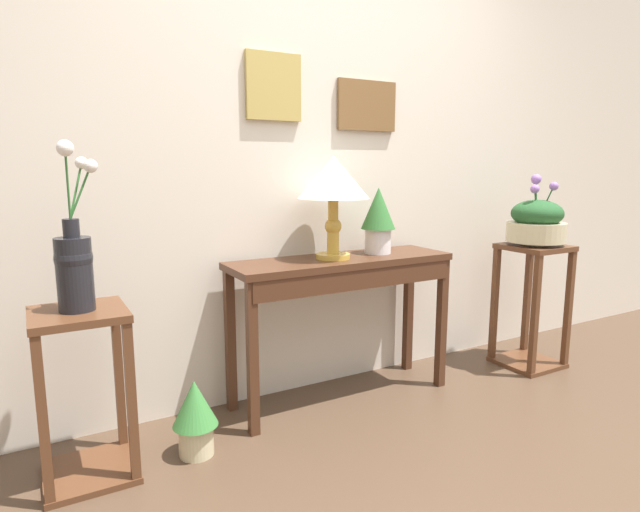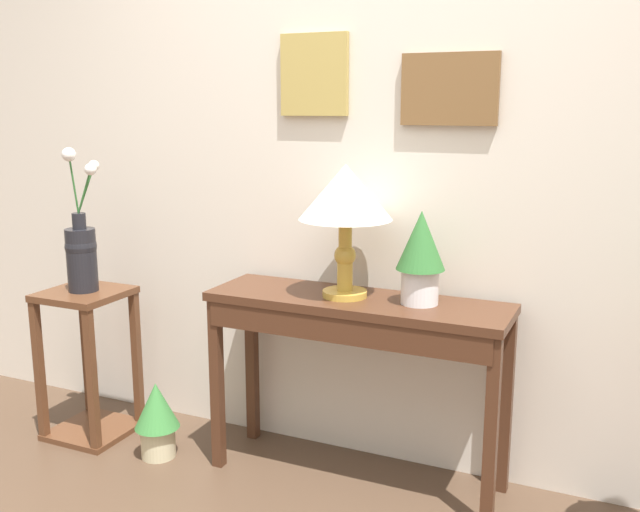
% 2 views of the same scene
% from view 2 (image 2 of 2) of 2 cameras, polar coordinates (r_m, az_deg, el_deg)
% --- Properties ---
extents(back_wall_with_art, '(9.00, 0.13, 2.80)m').
position_cam_2_polar(back_wall_with_art, '(2.95, 5.04, 9.90)').
color(back_wall_with_art, beige).
rests_on(back_wall_with_art, ground).
extents(console_table, '(1.19, 0.36, 0.77)m').
position_cam_2_polar(console_table, '(2.81, 2.82, -5.83)').
color(console_table, '#472819').
rests_on(console_table, ground).
extents(table_lamp, '(0.36, 0.36, 0.52)m').
position_cam_2_polar(table_lamp, '(2.74, 2.04, 4.63)').
color(table_lamp, gold).
rests_on(table_lamp, console_table).
extents(potted_plant_on_console, '(0.18, 0.18, 0.36)m').
position_cam_2_polar(potted_plant_on_console, '(2.70, 8.00, 0.28)').
color(potted_plant_on_console, silver).
rests_on(potted_plant_on_console, console_table).
extents(pedestal_stand_left, '(0.35, 0.35, 0.69)m').
position_cam_2_polar(pedestal_stand_left, '(3.48, -17.86, -8.12)').
color(pedestal_stand_left, '#56331E').
rests_on(pedestal_stand_left, ground).
extents(flower_vase_tall_left, '(0.18, 0.14, 0.64)m').
position_cam_2_polar(flower_vase_tall_left, '(3.34, -18.42, 0.54)').
color(flower_vase_tall_left, black).
rests_on(flower_vase_tall_left, pedestal_stand_left).
extents(potted_plant_floor, '(0.19, 0.19, 0.34)m').
position_cam_2_polar(potted_plant_floor, '(3.24, -12.83, -12.29)').
color(potted_plant_floor, beige).
rests_on(potted_plant_floor, ground).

